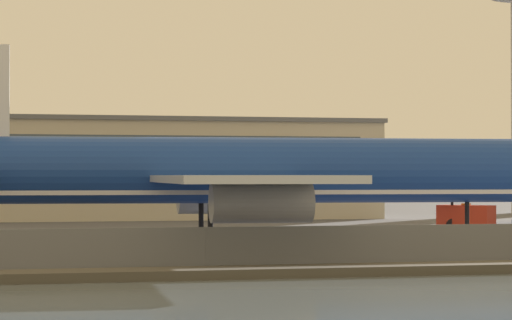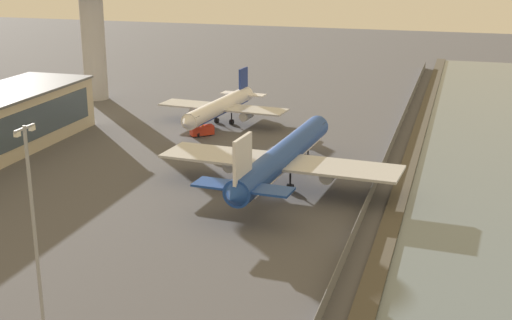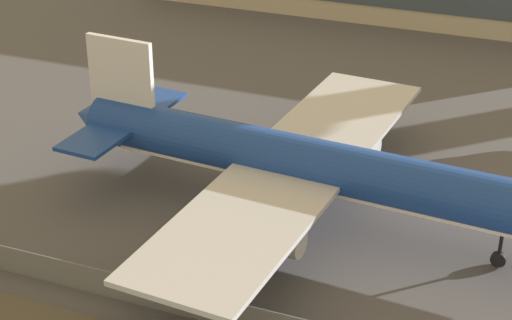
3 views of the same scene
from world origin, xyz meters
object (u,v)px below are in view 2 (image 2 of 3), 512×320
(passenger_jet_white, at_px, (221,107))
(control_tower, at_px, (92,20))
(baggage_tug, at_px, (292,146))
(ops_van, at_px, (203,130))
(cargo_jet_blue, at_px, (282,157))
(apron_light_mast_apron_west, at_px, (35,234))

(passenger_jet_white, distance_m, control_tower, 49.62)
(baggage_tug, height_order, ops_van, ops_van)
(passenger_jet_white, distance_m, ops_van, 10.86)
(cargo_jet_blue, distance_m, control_tower, 89.90)
(cargo_jet_blue, relative_size, apron_light_mast_apron_west, 2.00)
(passenger_jet_white, relative_size, ops_van, 6.97)
(apron_light_mast_apron_west, bearing_deg, control_tower, 26.33)
(control_tower, bearing_deg, ops_van, -124.26)
(cargo_jet_blue, height_order, apron_light_mast_apron_west, apron_light_mast_apron_west)
(ops_van, relative_size, apron_light_mast_apron_west, 0.21)
(cargo_jet_blue, distance_m, baggage_tug, 23.77)
(control_tower, relative_size, apron_light_mast_apron_west, 1.51)
(baggage_tug, bearing_deg, cargo_jet_blue, -170.97)
(baggage_tug, distance_m, control_tower, 75.34)
(control_tower, height_order, apron_light_mast_apron_west, control_tower)
(passenger_jet_white, height_order, apron_light_mast_apron_west, apron_light_mast_apron_west)
(ops_van, xyz_separation_m, control_tower, (28.63, 42.03, 20.38))
(cargo_jet_blue, bearing_deg, baggage_tug, 9.03)
(baggage_tug, height_order, apron_light_mast_apron_west, apron_light_mast_apron_west)
(ops_van, distance_m, control_tower, 54.79)
(cargo_jet_blue, bearing_deg, control_tower, 49.97)
(cargo_jet_blue, relative_size, baggage_tug, 14.32)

